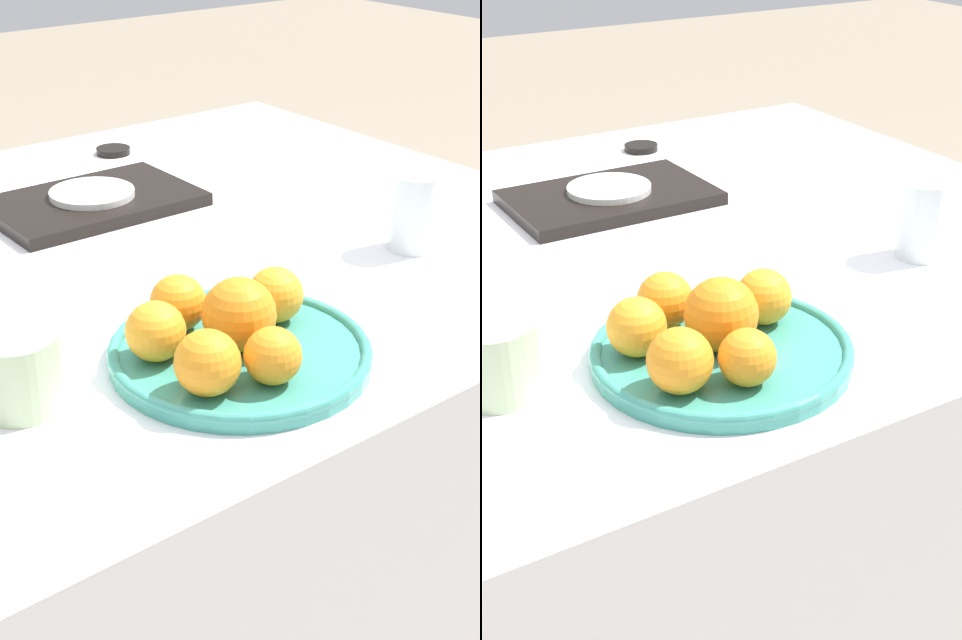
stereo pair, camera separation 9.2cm
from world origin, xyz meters
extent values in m
plane|color=gray|center=(0.00, 0.00, 0.00)|extent=(12.00, 12.00, 0.00)
cube|color=white|center=(0.00, 0.00, 0.39)|extent=(1.34, 1.09, 0.77)
cylinder|color=teal|center=(-0.07, -0.35, 0.78)|extent=(0.29, 0.29, 0.02)
torus|color=teal|center=(-0.07, -0.35, 0.79)|extent=(0.29, 0.29, 0.01)
sphere|color=orange|center=(-0.07, -0.35, 0.83)|extent=(0.08, 0.08, 0.08)
sphere|color=orange|center=(0.01, -0.32, 0.82)|extent=(0.07, 0.07, 0.07)
sphere|color=orange|center=(-0.15, -0.40, 0.82)|extent=(0.07, 0.07, 0.07)
sphere|color=orange|center=(-0.08, -0.43, 0.82)|extent=(0.06, 0.06, 0.06)
sphere|color=orange|center=(-0.15, -0.32, 0.82)|extent=(0.07, 0.07, 0.07)
sphere|color=orange|center=(-0.09, -0.27, 0.82)|extent=(0.07, 0.07, 0.07)
cylinder|color=silver|center=(0.32, -0.25, 0.82)|extent=(0.07, 0.07, 0.11)
cube|color=black|center=(0.04, 0.17, 0.78)|extent=(0.32, 0.21, 0.02)
cylinder|color=silver|center=(0.04, 0.17, 0.80)|extent=(0.13, 0.13, 0.01)
cylinder|color=#B7CC9E|center=(-0.30, -0.29, 0.81)|extent=(0.09, 0.09, 0.08)
cube|color=silver|center=(-0.22, -0.13, 0.77)|extent=(0.14, 0.14, 0.01)
cylinder|color=black|center=(0.21, 0.40, 0.78)|extent=(0.06, 0.06, 0.01)
camera|label=1|loc=(-0.59, -1.03, 1.27)|focal=50.00mm
camera|label=2|loc=(-0.51, -1.08, 1.27)|focal=50.00mm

